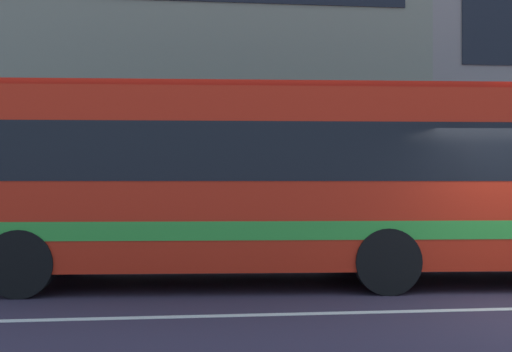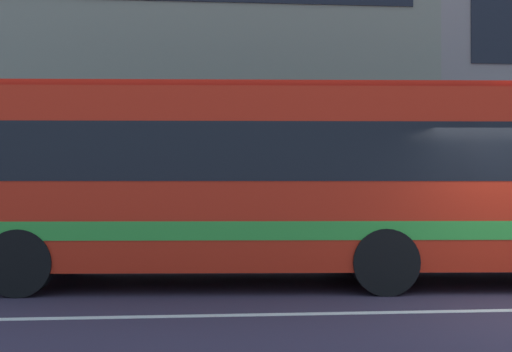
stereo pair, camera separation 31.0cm
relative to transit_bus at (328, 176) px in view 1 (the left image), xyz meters
The scene contains 2 objects.
apartment_block_left 14.48m from the transit_bus, 114.86° to the left, with size 20.77×10.47×13.90m.
transit_bus is the anchor object (origin of this frame).
Camera 1 is at (-4.97, -8.01, 1.70)m, focal length 44.48 mm.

